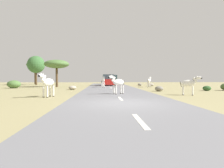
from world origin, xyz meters
name	(u,v)px	position (x,y,z in m)	size (l,w,h in m)	color
ground_plane	(123,104)	(0.00, 0.00, 0.00)	(90.00, 90.00, 0.00)	#998E60
road	(124,103)	(0.05, 0.00, 0.03)	(6.00, 64.00, 0.05)	slate
lane_markings	(127,106)	(0.05, -1.00, 0.05)	(0.16, 56.00, 0.01)	silver
zebra_0	(103,81)	(-0.89, 15.83, 0.89)	(0.56, 1.48, 1.40)	silver
zebra_1	(149,81)	(5.37, 16.81, 0.89)	(0.97, 1.45, 1.49)	silver
zebra_2	(48,83)	(-4.61, 3.58, 0.95)	(0.80, 1.64, 1.60)	silver
zebra_3	(118,83)	(0.15, 5.22, 0.92)	(1.38, 1.04, 1.46)	silver
zebra_4	(189,83)	(5.35, 4.53, 0.86)	(1.42, 0.93, 1.45)	silver
car_0	(112,80)	(0.89, 27.33, 0.85)	(2.04, 4.35, 1.74)	#476B38
car_1	(108,80)	(-0.09, 21.37, 0.85)	(2.16, 4.41, 1.74)	red
tree_2	(35,65)	(-14.02, 29.39, 3.73)	(3.25, 3.25, 4.36)	#4C3823
tree_3	(57,64)	(-7.22, 17.69, 3.11)	(3.33, 3.33, 3.72)	#4C3823
tree_5	(36,65)	(-12.44, 25.14, 3.54)	(2.98, 2.98, 5.05)	#4C3823
bush_0	(14,84)	(-11.78, 14.99, 0.48)	(1.60, 1.44, 0.96)	#4C7038
bush_1	(207,88)	(9.26, 9.22, 0.24)	(0.80, 0.72, 0.48)	#2D5628
rock_0	(151,85)	(6.32, 19.63, 0.22)	(0.87, 0.81, 0.44)	gray
rock_1	(159,89)	(4.37, 8.75, 0.24)	(0.79, 0.82, 0.48)	gray
rock_2	(73,88)	(-4.18, 11.59, 0.21)	(0.82, 0.86, 0.43)	#A89E8C
rock_3	(140,84)	(4.95, 21.35, 0.20)	(0.65, 0.51, 0.39)	gray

